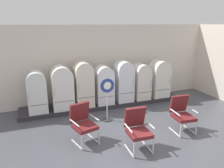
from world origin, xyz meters
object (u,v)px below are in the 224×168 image
(refrigerator_4, at_px, (124,80))
(refrigerator_5, at_px, (141,80))
(armchair_center, at_px, (137,127))
(armchair_left, at_px, (83,121))
(refrigerator_3, at_px, (104,84))
(refrigerator_1, at_px, (62,86))
(sign_stand, at_px, (107,101))
(refrigerator_6, at_px, (159,78))
(armchair_right, at_px, (182,112))
(refrigerator_0, at_px, (37,91))
(refrigerator_2, at_px, (84,83))

(refrigerator_4, bearing_deg, refrigerator_5, 0.97)
(refrigerator_4, distance_m, armchair_center, 3.02)
(refrigerator_4, distance_m, armchair_left, 2.94)
(refrigerator_5, xyz_separation_m, armchair_left, (-2.77, -2.10, -0.31))
(refrigerator_3, bearing_deg, refrigerator_1, 177.91)
(refrigerator_3, relative_size, sign_stand, 1.01)
(refrigerator_1, xyz_separation_m, refrigerator_6, (3.77, -0.03, -0.02))
(armchair_left, bearing_deg, refrigerator_4, 45.65)
(refrigerator_4, xyz_separation_m, refrigerator_6, (1.53, 0.02, -0.05))
(refrigerator_3, bearing_deg, refrigerator_4, 0.37)
(refrigerator_4, relative_size, armchair_right, 1.49)
(refrigerator_0, bearing_deg, refrigerator_3, -0.00)
(refrigerator_5, xyz_separation_m, sign_stand, (-1.77, -1.13, -0.21))
(armchair_left, height_order, armchair_center, same)
(refrigerator_6, bearing_deg, armchair_left, -149.50)
(refrigerator_0, relative_size, refrigerator_1, 0.93)
(refrigerator_0, height_order, armchair_right, refrigerator_0)
(refrigerator_0, distance_m, armchair_right, 4.52)
(refrigerator_0, relative_size, armchair_center, 1.34)
(refrigerator_3, height_order, refrigerator_6, refrigerator_6)
(refrigerator_5, relative_size, sign_stand, 1.00)
(refrigerator_1, xyz_separation_m, sign_stand, (1.21, -1.17, -0.27))
(refrigerator_1, relative_size, refrigerator_5, 1.08)
(refrigerator_1, bearing_deg, armchair_right, -40.54)
(refrigerator_2, xyz_separation_m, armchair_left, (-0.53, -2.13, -0.43))
(refrigerator_5, distance_m, armchair_center, 3.30)
(sign_stand, bearing_deg, refrigerator_1, 135.81)
(armchair_left, bearing_deg, armchair_right, -8.18)
(refrigerator_4, bearing_deg, refrigerator_1, 178.76)
(refrigerator_0, bearing_deg, refrigerator_6, 0.28)
(refrigerator_1, bearing_deg, refrigerator_3, -2.09)
(refrigerator_3, xyz_separation_m, refrigerator_5, (1.50, 0.02, -0.01))
(refrigerator_3, relative_size, refrigerator_5, 1.02)
(refrigerator_6, bearing_deg, refrigerator_3, -179.44)
(refrigerator_2, distance_m, armchair_right, 3.38)
(refrigerator_2, bearing_deg, armchair_right, -48.73)
(refrigerator_4, distance_m, refrigerator_6, 1.53)
(armchair_left, bearing_deg, refrigerator_1, 95.56)
(refrigerator_0, xyz_separation_m, sign_stand, (2.02, -1.12, -0.22))
(refrigerator_0, bearing_deg, refrigerator_5, 0.26)
(refrigerator_1, xyz_separation_m, armchair_left, (0.21, -2.13, -0.37))
(refrigerator_0, relative_size, armchair_right, 1.34)
(refrigerator_3, relative_size, refrigerator_6, 0.96)
(refrigerator_5, height_order, armchair_right, refrigerator_5)
(refrigerator_3, relative_size, armchair_right, 1.37)
(armchair_right, bearing_deg, refrigerator_3, 120.96)
(refrigerator_0, bearing_deg, armchair_center, -52.57)
(armchair_center, bearing_deg, refrigerator_3, 88.03)
(refrigerator_5, xyz_separation_m, armchair_center, (-1.60, -2.87, -0.31))
(refrigerator_0, relative_size, refrigerator_4, 0.90)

